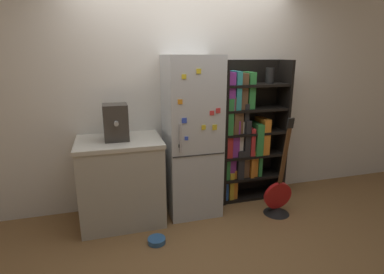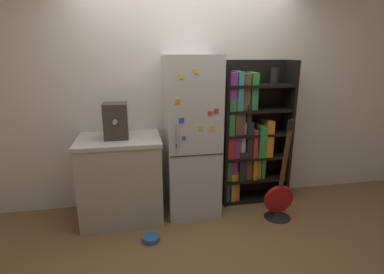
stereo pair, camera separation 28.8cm
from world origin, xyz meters
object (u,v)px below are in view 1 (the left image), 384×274
Objects in this scene: espresso_machine at (116,122)px; guitar at (277,200)px; refrigerator at (192,137)px; bookshelf at (244,134)px; pet_bowl at (157,240)px.

guitar is (1.72, -0.36, -0.94)m from espresso_machine.
espresso_machine is at bearing 168.31° from guitar.
guitar is at bearing -11.69° from espresso_machine.
bookshelf is (0.72, 0.14, -0.06)m from refrigerator.
espresso_machine is 1.24m from pet_bowl.
refrigerator reaches higher than espresso_machine.
espresso_machine is (-1.53, -0.17, 0.28)m from bookshelf.
pet_bowl is (0.30, -0.54, -1.08)m from espresso_machine.
espresso_machine reaches higher than guitar.
refrigerator is 1.15m from pet_bowl.
bookshelf is at bearing 110.36° from guitar.
bookshelf is at bearing 6.46° from espresso_machine.
bookshelf reaches higher than espresso_machine.
bookshelf is 1.56m from espresso_machine.
pet_bowl is at bearing -132.25° from refrigerator.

